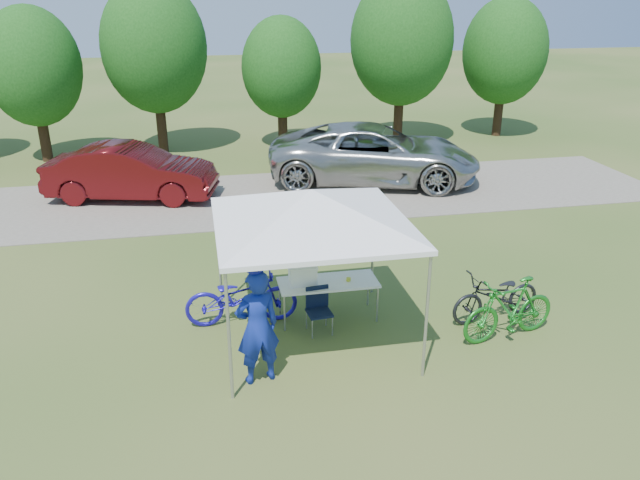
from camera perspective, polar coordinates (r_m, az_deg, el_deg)
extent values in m
plane|color=#2D5119|center=(11.14, -0.70, -8.85)|extent=(100.00, 100.00, 0.00)
cube|color=gray|center=(18.39, -5.32, 3.89)|extent=(24.00, 5.00, 0.02)
cylinder|color=#A5A5AA|center=(9.18, -8.32, -8.81)|extent=(0.05, 0.05, 2.10)
cylinder|color=#A5A5AA|center=(9.73, 9.71, -7.00)|extent=(0.05, 0.05, 2.10)
cylinder|color=#A5A5AA|center=(11.86, -9.22, -1.44)|extent=(0.05, 0.05, 2.10)
cylinder|color=#A5A5AA|center=(12.29, 4.87, -0.36)|extent=(0.05, 0.05, 2.10)
cube|color=white|center=(10.21, -0.76, 1.50)|extent=(3.15, 3.15, 0.08)
pyramid|color=white|center=(10.01, -0.78, 4.66)|extent=(4.53, 4.53, 0.55)
cylinder|color=#382314|center=(24.18, -23.89, 8.66)|extent=(0.36, 0.36, 1.75)
ellipsoid|color=#144711|center=(23.81, -24.79, 14.19)|extent=(3.20, 3.20, 4.00)
cylinder|color=#382314|center=(24.19, -14.29, 10.20)|extent=(0.36, 0.36, 2.03)
ellipsoid|color=#144711|center=(23.81, -14.93, 16.69)|extent=(3.71, 3.71, 4.64)
cylinder|color=#382314|center=(24.22, -3.43, 10.34)|extent=(0.36, 0.36, 1.61)
ellipsoid|color=#144711|center=(23.87, -3.55, 15.48)|extent=(2.94, 2.94, 3.68)
cylinder|color=#382314|center=(24.89, 7.17, 11.11)|extent=(0.36, 0.36, 2.10)
ellipsoid|color=#144711|center=(24.52, 7.50, 17.66)|extent=(3.84, 3.84, 4.80)
cylinder|color=#382314|center=(27.19, 15.98, 11.07)|extent=(0.36, 0.36, 1.82)
ellipsoid|color=#144711|center=(26.86, 16.54, 16.23)|extent=(3.33, 3.33, 4.16)
cube|color=white|center=(11.42, 0.74, -3.90)|extent=(1.81, 0.76, 0.04)
cylinder|color=#A5A5AA|center=(11.18, -3.25, -6.70)|extent=(0.04, 0.04, 0.70)
cylinder|color=#A5A5AA|center=(11.50, 5.27, -5.88)|extent=(0.04, 0.04, 0.70)
cylinder|color=#A5A5AA|center=(11.74, -3.70, -5.21)|extent=(0.04, 0.04, 0.70)
cylinder|color=#A5A5AA|center=(12.05, 4.41, -4.47)|extent=(0.04, 0.04, 0.70)
cube|color=black|center=(11.10, -0.06, -6.67)|extent=(0.46, 0.46, 0.04)
cube|color=black|center=(11.17, -0.27, -5.18)|extent=(0.42, 0.08, 0.42)
cylinder|color=#A5A5AA|center=(11.01, -0.83, -8.14)|extent=(0.02, 0.02, 0.37)
cylinder|color=#A5A5AA|center=(11.07, 1.07, -7.95)|extent=(0.02, 0.02, 0.37)
cylinder|color=#A5A5AA|center=(11.33, -1.17, -7.22)|extent=(0.02, 0.02, 0.37)
cylinder|color=#A5A5AA|center=(11.39, 0.67, -7.04)|extent=(0.02, 0.02, 0.37)
cube|color=white|center=(11.26, -1.60, -3.28)|extent=(0.48, 0.32, 0.32)
cube|color=white|center=(11.18, -1.61, -2.43)|extent=(0.50, 0.34, 0.04)
cylinder|color=#CFD231|center=(11.43, 2.62, -3.61)|extent=(0.08, 0.08, 0.06)
imported|color=navy|center=(9.60, -5.75, -7.92)|extent=(0.78, 0.61, 1.89)
imported|color=#1C13A8|center=(11.42, -7.21, -5.16)|extent=(2.04, 0.73, 1.07)
imported|color=#1A7720|center=(11.35, 16.92, -6.06)|extent=(1.93, 0.88, 1.12)
imported|color=black|center=(11.92, 15.85, -4.96)|extent=(1.90, 0.93, 0.95)
imported|color=#ADAEA9|center=(19.67, 5.02, 7.87)|extent=(7.05, 4.70, 1.80)
imported|color=#520D0F|center=(18.78, -16.88, 5.95)|extent=(5.03, 2.73, 1.57)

